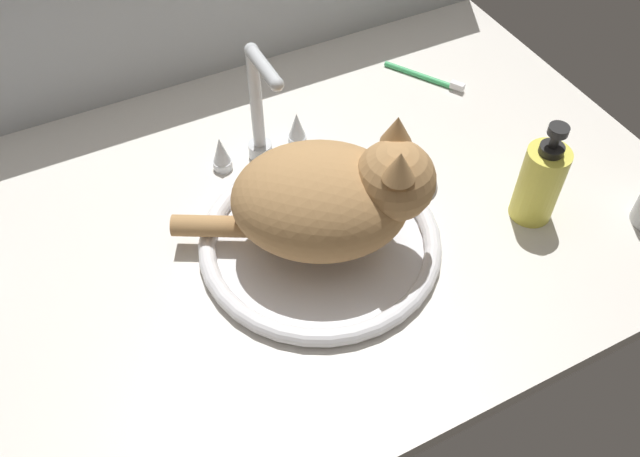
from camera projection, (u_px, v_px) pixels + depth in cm
name	position (u px, v px, depth cm)	size (l,w,h in cm)	color
countertop	(290.00, 225.00, 104.24)	(123.68, 79.73, 3.00)	silver
backsplash_wall	(187.00, 10.00, 116.38)	(123.68, 2.40, 33.64)	#B2B7BC
sink_basin	(320.00, 241.00, 98.68)	(36.05, 36.05, 2.60)	white
faucet	(260.00, 119.00, 105.39)	(16.86, 11.98, 21.89)	silver
cat	(335.00, 197.00, 91.40)	(35.22, 28.56, 19.70)	tan
soap_pump_bottle	(540.00, 182.00, 98.65)	(6.47, 6.47, 17.56)	#E5DB4C
toothbrush	(426.00, 77.00, 125.39)	(9.56, 14.35, 1.70)	#3FB266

